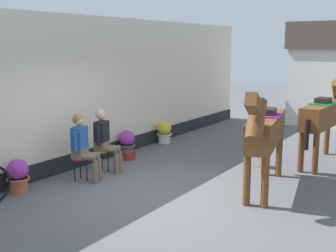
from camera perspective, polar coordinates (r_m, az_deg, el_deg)
The scene contains 11 objects.
ground_plane at distance 10.86m, azimuth 7.00°, elevation -4.21°, with size 40.00×40.00×0.00m, color #56565B.
pub_facade_wall at distance 10.75m, azimuth -8.76°, elevation 3.95°, with size 0.34×14.00×3.40m.
seated_visitor_near at distance 9.03m, azimuth -11.06°, elevation -2.28°, with size 0.61×0.47×1.39m.
seated_visitor_far at distance 9.59m, azimuth -8.27°, elevation -1.45°, with size 0.61×0.48×1.39m.
saddled_horse_near at distance 8.34m, azimuth 12.51°, elevation -0.71°, with size 0.92×2.96×2.06m.
saddled_horse_far at distance 10.83m, azimuth 19.77°, elevation 1.47°, with size 0.53×3.00×2.06m.
flower_planter_nearest at distance 8.76m, azimuth -18.92°, elevation -6.05°, with size 0.43×0.43×0.64m.
flower_planter_inner_far at distance 11.06m, azimuth -5.38°, elevation -2.13°, with size 0.43×0.43×0.64m.
flower_planter_farthest at distance 12.36m, azimuth -0.49°, elevation -0.73°, with size 0.43×0.43×0.64m.
spare_stool_white at distance 10.19m, azimuth 11.05°, elevation -2.98°, with size 0.32×0.32×0.46m.
satchel_bag at distance 10.65m, azimuth -5.03°, elevation -3.90°, with size 0.28×0.12×0.20m, color maroon.
Camera 1 is at (4.59, -6.45, 2.75)m, focal length 46.88 mm.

